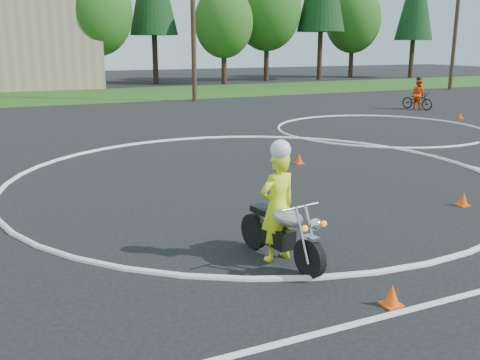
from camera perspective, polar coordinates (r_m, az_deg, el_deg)
name	(u,v)px	position (r m, az deg, el deg)	size (l,w,h in m)	color
ground	(319,211)	(10.95, 8.44, -3.30)	(120.00, 120.00, 0.00)	black
grass_strip	(90,96)	(36.31, -15.69, 8.66)	(120.00, 10.00, 0.02)	#1E4714
course_markings	(300,160)	(15.63, 6.44, 2.14)	(19.05, 19.05, 0.12)	silver
primary_motorcycle	(282,232)	(8.23, 4.51, -5.51)	(0.68, 1.95, 1.03)	black
rider_primary_grp	(278,203)	(8.20, 4.05, -2.46)	(0.69, 0.51, 1.91)	#E5FF1A
rider_second_grp	(418,98)	(29.16, 18.42, 8.32)	(1.02, 1.83, 1.67)	black
traffic_cones	(428,159)	(15.95, 19.46, 2.12)	(14.89, 12.97, 0.30)	#FF4D0D
treeline	(246,3)	(48.05, 0.66, 18.33)	(38.20, 8.10, 14.52)	#382619
utility_poles	(193,8)	(31.65, -5.05, 17.77)	(41.60, 1.12, 10.00)	#473321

